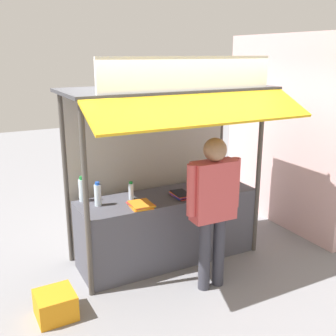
# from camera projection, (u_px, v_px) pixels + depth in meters

# --- Properties ---
(ground_plane) EXTENTS (20.00, 20.00, 0.00)m
(ground_plane) POSITION_uv_depth(u_px,v_px,m) (168.00, 258.00, 5.22)
(ground_plane) COLOR gray
(stall_counter) EXTENTS (2.25, 0.68, 0.86)m
(stall_counter) POSITION_uv_depth(u_px,v_px,m) (168.00, 227.00, 5.10)
(stall_counter) COLOR #4C4C56
(stall_counter) RESTS_ON ground
(stall_structure) EXTENTS (2.45, 1.59, 2.53)m
(stall_structure) POSITION_uv_depth(u_px,v_px,m) (163.00, 139.00, 4.90)
(stall_structure) COLOR #4C4742
(stall_structure) RESTS_ON ground
(water_bottle_far_right) EXTENTS (0.08, 0.08, 0.29)m
(water_bottle_far_right) POSITION_uv_depth(u_px,v_px,m) (98.00, 195.00, 4.61)
(water_bottle_far_right) COLOR silver
(water_bottle_far_right) RESTS_ON stall_counter
(water_bottle_front_left) EXTENTS (0.06, 0.06, 0.22)m
(water_bottle_front_left) POSITION_uv_depth(u_px,v_px,m) (131.00, 191.00, 4.82)
(water_bottle_front_left) COLOR silver
(water_bottle_front_left) RESTS_ON stall_counter
(water_bottle_mid_right) EXTENTS (0.08, 0.08, 0.28)m
(water_bottle_mid_right) POSITION_uv_depth(u_px,v_px,m) (213.00, 171.00, 5.53)
(water_bottle_mid_right) COLOR silver
(water_bottle_mid_right) RESTS_ON stall_counter
(water_bottle_right) EXTENTS (0.09, 0.09, 0.31)m
(water_bottle_right) POSITION_uv_depth(u_px,v_px,m) (82.00, 190.00, 4.74)
(water_bottle_right) COLOR silver
(water_bottle_right) RESTS_ON stall_counter
(magazine_stack_center) EXTENTS (0.21, 0.26, 0.04)m
(magazine_stack_center) POSITION_uv_depth(u_px,v_px,m) (221.00, 192.00, 5.02)
(magazine_stack_center) COLOR white
(magazine_stack_center) RESTS_ON stall_counter
(magazine_stack_rear_center) EXTENTS (0.20, 0.29, 0.06)m
(magazine_stack_rear_center) POSITION_uv_depth(u_px,v_px,m) (181.00, 195.00, 4.92)
(magazine_stack_rear_center) COLOR red
(magazine_stack_rear_center) RESTS_ON stall_counter
(magazine_stack_back_right) EXTENTS (0.27, 0.31, 0.05)m
(magazine_stack_back_right) POSITION_uv_depth(u_px,v_px,m) (141.00, 205.00, 4.61)
(magazine_stack_back_right) COLOR orange
(magazine_stack_back_right) RESTS_ON stall_counter
(banana_bunch_inner_left) EXTENTS (0.09, 0.09, 0.28)m
(banana_bunch_inner_left) POSITION_uv_depth(u_px,v_px,m) (238.00, 117.00, 4.63)
(banana_bunch_inner_left) COLOR #332D23
(banana_bunch_rightmost) EXTENTS (0.10, 0.10, 0.24)m
(banana_bunch_rightmost) POSITION_uv_depth(u_px,v_px,m) (183.00, 119.00, 4.30)
(banana_bunch_rightmost) COLOR #332D23
(vendor_person) EXTENTS (0.65, 0.25, 1.72)m
(vendor_person) POSITION_uv_depth(u_px,v_px,m) (213.00, 201.00, 4.30)
(vendor_person) COLOR #383842
(vendor_person) RESTS_ON ground
(plastic_crate) EXTENTS (0.39, 0.39, 0.26)m
(plastic_crate) POSITION_uv_depth(u_px,v_px,m) (55.00, 305.00, 4.03)
(plastic_crate) COLOR orange
(plastic_crate) RESTS_ON ground
(neighbour_wall) EXTENTS (0.20, 2.40, 2.82)m
(neighbour_wall) POSITION_uv_depth(u_px,v_px,m) (283.00, 132.00, 6.01)
(neighbour_wall) COLOR beige
(neighbour_wall) RESTS_ON ground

